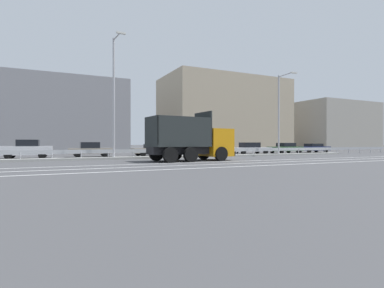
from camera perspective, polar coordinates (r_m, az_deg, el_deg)
The scene contains 20 objects.
ground_plane at distance 26.33m, azimuth 3.73°, elevation -2.67°, with size 320.00×320.00×0.00m, color #424244.
lane_strip_0 at distance 20.43m, azimuth 1.76°, elevation -3.50°, with size 63.95×0.16×0.01m, color silver.
lane_strip_1 at distance 18.62m, azimuth 4.70°, elevation -3.86°, with size 63.95×0.16×0.01m, color silver.
lane_strip_2 at distance 16.86m, azimuth 8.28°, elevation -4.29°, with size 63.95×0.16×0.01m, color silver.
median_island at distance 27.67m, azimuth 2.18°, elevation -2.34°, with size 35.17×1.10×0.18m, color gray.
median_guardrail at distance 28.45m, azimuth 1.34°, elevation -1.30°, with size 63.95×0.09×0.78m.
dump_truck at distance 22.39m, azimuth 1.34°, elevation 0.08°, with size 6.56×3.09×3.65m.
median_road_sign at distance 28.87m, azimuth 6.51°, elevation 0.19°, with size 0.75×0.16×2.48m.
street_lamp_1 at distance 25.11m, azimuth -14.59°, elevation 9.50°, with size 0.71×2.21×9.78m.
street_lamp_2 at distance 32.70m, azimuth 16.42°, elevation 6.18°, with size 0.71×2.51×8.42m.
parked_car_2 at distance 28.94m, azimuth -28.92°, elevation -0.87°, with size 4.06×2.03×1.60m.
parked_car_3 at distance 29.62m, azimuth -18.72°, elevation -1.01°, with size 4.04×1.90×1.39m.
parked_car_4 at distance 30.62m, azimuth -7.39°, elevation -1.07°, with size 4.23×2.01×1.20m.
parked_car_5 at distance 33.37m, azimuth 2.67°, elevation -0.70°, with size 4.38×1.89×1.60m.
parked_car_6 at distance 36.22m, azimuth 11.05°, elevation -0.79°, with size 4.96×2.19×1.37m.
parked_car_7 at distance 39.91m, azimuth 17.36°, elevation -0.71°, with size 4.42×1.99×1.32m.
parked_car_8 at distance 43.78m, azimuth 22.04°, elevation -0.68°, with size 4.82×2.04×1.22m.
background_building_0 at distance 48.02m, azimuth -25.29°, elevation 4.61°, with size 19.54×15.19×10.02m, color gray.
background_building_1 at distance 55.14m, azimuth 6.14°, elevation 5.52°, with size 21.99×12.14×12.83m, color tan.
background_building_2 at distance 70.30m, azimuth 23.74°, elevation 3.02°, with size 16.42×15.49×9.54m, color gray.
Camera 1 is at (-12.88, -22.93, 1.34)m, focal length 28.00 mm.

